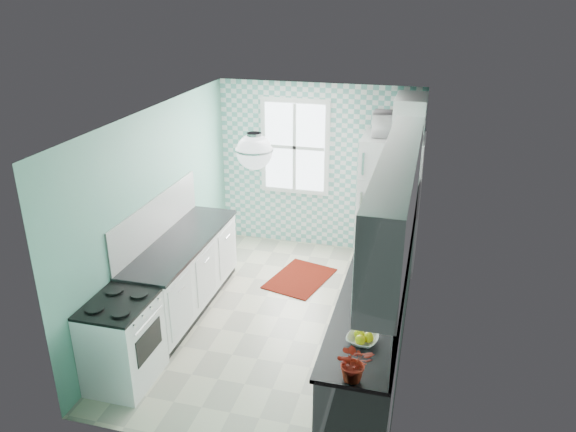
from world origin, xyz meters
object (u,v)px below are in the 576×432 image
(fridge, at_px, (389,203))
(sink, at_px, (386,246))
(microwave, at_px, (395,125))
(stove, at_px, (123,341))
(potted_plant, at_px, (354,362))
(ceiling_light, at_px, (254,151))
(fruit_bowl, at_px, (362,340))

(fridge, bearing_deg, sink, -88.47)
(fridge, distance_m, microwave, 1.11)
(stove, bearing_deg, potted_plant, -12.21)
(ceiling_light, xyz_separation_m, stove, (-1.20, -0.72, -1.85))
(stove, xyz_separation_m, potted_plant, (2.40, -0.58, 0.63))
(sink, distance_m, potted_plant, 2.49)
(potted_plant, xyz_separation_m, microwave, (-0.09, 3.89, 0.96))
(fruit_bowl, bearing_deg, microwave, 91.52)
(potted_plant, height_order, microwave, microwave)
(sink, xyz_separation_m, microwave, (-0.09, 1.41, 1.13))
(ceiling_light, bearing_deg, potted_plant, -47.44)
(stove, distance_m, microwave, 4.34)
(ceiling_light, distance_m, stove, 2.32)
(sink, relative_size, fruit_bowl, 2.02)
(ceiling_light, xyz_separation_m, microwave, (1.11, 2.59, -0.26))
(stove, relative_size, potted_plant, 2.81)
(fridge, distance_m, fruit_bowl, 3.40)
(ceiling_light, bearing_deg, fruit_bowl, -34.17)
(stove, bearing_deg, ceiling_light, 32.57)
(ceiling_light, relative_size, sink, 0.66)
(fridge, height_order, potted_plant, fridge)
(fridge, relative_size, potted_plant, 5.95)
(sink, height_order, potted_plant, sink)
(microwave, bearing_deg, fruit_bowl, 90.29)
(fridge, bearing_deg, ceiling_light, -115.56)
(stove, distance_m, fruit_bowl, 2.45)
(fridge, xyz_separation_m, microwave, (0.00, 0.00, 1.11))
(stove, relative_size, sink, 1.69)
(ceiling_light, relative_size, fruit_bowl, 1.33)
(sink, bearing_deg, fridge, 89.99)
(ceiling_light, height_order, fridge, ceiling_light)
(stove, height_order, potted_plant, potted_plant)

